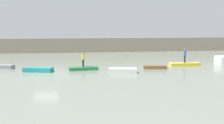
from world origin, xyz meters
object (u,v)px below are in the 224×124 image
object	(u,v)px
rowboat_white	(123,70)
person_yellow_shirt	(83,59)
person_blue_shirt	(185,55)
rowboat_green	(83,68)
rowboat_grey	(2,67)
rowboat_teal	(38,70)
rowboat_yellow	(184,64)
rowboat_brown	(155,67)

from	to	relation	value
rowboat_white	person_yellow_shirt	distance (m)	4.96
person_blue_shirt	rowboat_green	bearing A→B (deg)	-173.13
rowboat_grey	person_blue_shirt	bearing A→B (deg)	14.15
rowboat_teal	rowboat_white	distance (m)	9.39
person_blue_shirt	person_yellow_shirt	bearing A→B (deg)	-173.13
rowboat_yellow	rowboat_white	bearing A→B (deg)	-154.69
rowboat_green	rowboat_brown	xyz separation A→B (m)	(8.48, -0.32, 0.01)
rowboat_grey	rowboat_green	xyz separation A→B (m)	(9.63, -2.39, -0.04)
rowboat_teal	rowboat_brown	world-z (taller)	rowboat_teal
rowboat_teal	person_yellow_shirt	world-z (taller)	person_yellow_shirt
rowboat_grey	rowboat_brown	size ratio (longest dim) A/B	1.04
rowboat_grey	rowboat_yellow	xyz separation A→B (m)	(22.65, -0.82, -0.04)
rowboat_yellow	person_yellow_shirt	distance (m)	13.16
rowboat_grey	rowboat_teal	distance (m)	5.47
rowboat_brown	rowboat_white	bearing A→B (deg)	-148.06
rowboat_yellow	person_yellow_shirt	size ratio (longest dim) A/B	2.26
rowboat_teal	rowboat_brown	distance (m)	13.47
rowboat_white	rowboat_brown	distance (m)	4.72
rowboat_brown	rowboat_teal	bearing A→B (deg)	-172.97
rowboat_teal	rowboat_yellow	distance (m)	18.12
rowboat_white	rowboat_grey	bearing A→B (deg)	169.06
rowboat_yellow	person_blue_shirt	world-z (taller)	person_blue_shirt
rowboat_brown	person_yellow_shirt	distance (m)	8.56
rowboat_brown	rowboat_yellow	xyz separation A→B (m)	(4.53, 1.89, -0.02)
rowboat_yellow	person_blue_shirt	distance (m)	1.17
rowboat_green	person_blue_shirt	world-z (taller)	person_blue_shirt
rowboat_brown	person_yellow_shirt	world-z (taller)	person_yellow_shirt
rowboat_teal	person_yellow_shirt	distance (m)	5.12
rowboat_brown	rowboat_yellow	distance (m)	4.91
person_yellow_shirt	rowboat_white	bearing A→B (deg)	-29.23
person_yellow_shirt	rowboat_teal	bearing A→B (deg)	-174.40
person_yellow_shirt	person_blue_shirt	world-z (taller)	person_blue_shirt
person_yellow_shirt	rowboat_green	bearing A→B (deg)	0.00
person_yellow_shirt	person_blue_shirt	size ratio (longest dim) A/B	0.97
rowboat_teal	person_blue_shirt	world-z (taller)	person_blue_shirt
rowboat_yellow	person_yellow_shirt	xyz separation A→B (m)	(-13.02, -1.57, 1.15)
rowboat_grey	rowboat_green	size ratio (longest dim) A/B	0.84
rowboat_grey	person_blue_shirt	size ratio (longest dim) A/B	1.57
rowboat_green	rowboat_grey	bearing A→B (deg)	157.97
rowboat_grey	person_blue_shirt	xyz separation A→B (m)	(22.65, -0.82, 1.13)
rowboat_green	rowboat_yellow	world-z (taller)	rowboat_green
rowboat_green	rowboat_brown	world-z (taller)	rowboat_brown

